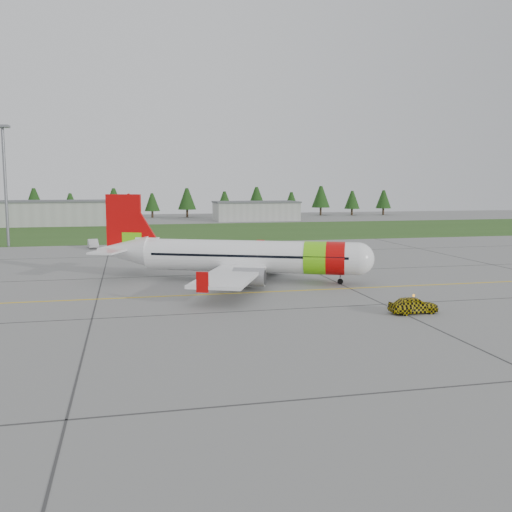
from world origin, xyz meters
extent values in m
plane|color=gray|center=(0.00, 0.00, 0.00)|extent=(320.00, 320.00, 0.00)
cylinder|color=white|center=(0.94, 14.49, 2.77)|extent=(22.74, 12.42, 3.49)
sphere|color=white|center=(11.63, 9.88, 2.77)|extent=(3.49, 3.49, 3.49)
cone|color=white|center=(-12.61, 20.33, 3.09)|extent=(7.13, 5.68, 3.49)
cube|color=black|center=(11.87, 9.77, 3.09)|extent=(2.24, 2.70, 0.50)
cylinder|color=#6FDB10|center=(7.52, 11.65, 2.77)|extent=(3.55, 4.20, 3.57)
cylinder|color=#C40606|center=(9.49, 10.80, 2.77)|extent=(3.22, 4.06, 3.57)
cube|color=white|center=(0.53, 14.66, 1.79)|extent=(15.86, 28.24, 0.32)
cube|color=#C40606|center=(5.35, 28.08, 2.28)|extent=(1.05, 0.57, 1.79)
cube|color=#C40606|center=(-5.92, 1.95, 2.28)|extent=(1.05, 0.57, 1.79)
cylinder|color=gray|center=(3.72, 18.65, 1.30)|extent=(3.70, 3.00, 1.88)
cylinder|color=gray|center=(-0.18, 9.61, 1.30)|extent=(3.70, 3.00, 1.88)
cube|color=#C40606|center=(-12.45, 20.26, 6.08)|extent=(3.91, 1.93, 6.80)
cube|color=#6FDB10|center=(-11.54, 19.87, 4.12)|extent=(2.29, 1.27, 2.15)
cube|color=white|center=(-13.02, 20.51, 3.31)|extent=(6.70, 10.58, 0.20)
cylinder|color=slate|center=(9.98, 10.59, 0.63)|extent=(0.16, 0.16, 1.25)
cylinder|color=black|center=(9.98, 10.59, 0.30)|extent=(0.66, 0.47, 0.61)
cylinder|color=slate|center=(0.70, 17.32, 0.85)|extent=(0.20, 0.20, 1.70)
cylinder|color=black|center=(0.38, 17.46, 0.47)|extent=(1.01, 0.74, 0.93)
cylinder|color=slate|center=(-1.28, 12.72, 0.85)|extent=(0.20, 0.20, 1.70)
cylinder|color=black|center=(-1.61, 12.86, 0.47)|extent=(1.01, 0.74, 0.93)
imported|color=#D4BA0B|center=(10.83, -3.79, 2.06)|extent=(1.46, 1.71, 4.12)
imported|color=silver|center=(-17.73, 52.33, 2.25)|extent=(1.75, 1.67, 4.49)
cube|color=#30561E|center=(0.00, 82.00, 0.01)|extent=(320.00, 50.00, 0.03)
cube|color=gold|center=(0.00, 8.00, 0.01)|extent=(120.00, 0.25, 0.02)
cube|color=#A8A8A3|center=(-30.00, 110.00, 3.00)|extent=(32.00, 14.00, 6.00)
cube|color=#A8A8A3|center=(25.00, 118.00, 2.60)|extent=(24.00, 12.00, 5.20)
cylinder|color=slate|center=(-32.00, 58.00, 10.00)|extent=(0.50, 0.50, 20.00)
camera|label=1|loc=(-12.05, -45.95, 10.62)|focal=40.00mm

